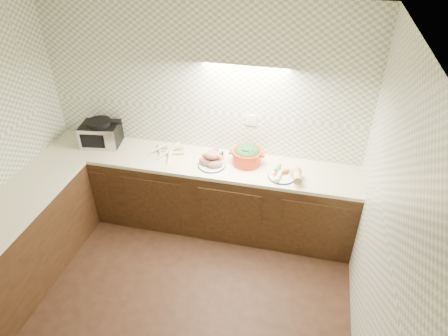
% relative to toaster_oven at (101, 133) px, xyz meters
% --- Properties ---
extents(room, '(3.60, 3.60, 2.60)m').
position_rel_toaster_oven_xyz_m(room, '(1.19, -1.59, 0.58)').
color(room, black).
rests_on(room, ground).
extents(counter, '(3.60, 3.60, 0.90)m').
position_rel_toaster_oven_xyz_m(counter, '(0.51, -0.91, -0.59)').
color(counter, black).
rests_on(counter, ground).
extents(toaster_oven, '(0.47, 0.39, 0.31)m').
position_rel_toaster_oven_xyz_m(toaster_oven, '(0.00, 0.00, 0.00)').
color(toaster_oven, black).
rests_on(toaster_oven, counter).
extents(parsnip_pile, '(0.37, 0.40, 0.08)m').
position_rel_toaster_oven_xyz_m(parsnip_pile, '(0.76, -0.05, -0.11)').
color(parsnip_pile, beige).
rests_on(parsnip_pile, counter).
extents(sweet_potato_plate, '(0.31, 0.30, 0.18)m').
position_rel_toaster_oven_xyz_m(sweet_potato_plate, '(1.39, -0.15, -0.07)').
color(sweet_potato_plate, '#121A38').
rests_on(sweet_potato_plate, counter).
extents(onion_bowl, '(0.15, 0.15, 0.11)m').
position_rel_toaster_oven_xyz_m(onion_bowl, '(1.40, 0.03, -0.10)').
color(onion_bowl, black).
rests_on(onion_bowl, counter).
extents(dutch_oven, '(0.39, 0.33, 0.22)m').
position_rel_toaster_oven_xyz_m(dutch_oven, '(1.75, -0.02, -0.03)').
color(dutch_oven, red).
rests_on(dutch_oven, counter).
extents(veg_plate, '(0.35, 0.31, 0.14)m').
position_rel_toaster_oven_xyz_m(veg_plate, '(2.22, -0.18, -0.09)').
color(veg_plate, '#121A38').
rests_on(veg_plate, counter).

